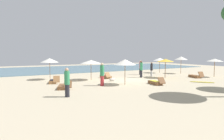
{
  "coord_description": "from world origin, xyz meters",
  "views": [
    {
      "loc": [
        -10.8,
        -15.89,
        2.7
      ],
      "look_at": [
        -1.99,
        0.25,
        1.1
      ],
      "focal_mm": 29.74,
      "sensor_mm": 36.0,
      "label": 1
    }
  ],
  "objects_px": {
    "umbrella_6": "(165,60)",
    "person_0": "(140,67)",
    "lounger_3": "(63,87)",
    "person_3": "(67,82)",
    "surfboard": "(202,82)",
    "umbrella_3": "(91,62)",
    "dog": "(112,80)",
    "umbrella_0": "(215,60)",
    "person_4": "(152,69)",
    "person_1": "(102,74)",
    "umbrella_4": "(125,62)",
    "umbrella_5": "(181,58)",
    "lounger_4": "(156,82)",
    "umbrella_1": "(50,60)",
    "lounger_2": "(195,76)",
    "umbrella_2": "(160,59)",
    "lounger_1": "(106,77)",
    "person_2": "(141,69)",
    "lounger_0": "(53,81)"
  },
  "relations": [
    {
      "from": "umbrella_1",
      "to": "surfboard",
      "type": "bearing_deg",
      "value": -35.77
    },
    {
      "from": "umbrella_2",
      "to": "person_0",
      "type": "distance_m",
      "value": 3.91
    },
    {
      "from": "umbrella_2",
      "to": "person_1",
      "type": "relative_size",
      "value": 1.09
    },
    {
      "from": "lounger_1",
      "to": "dog",
      "type": "relative_size",
      "value": 2.69
    },
    {
      "from": "umbrella_2",
      "to": "person_3",
      "type": "height_order",
      "value": "umbrella_2"
    },
    {
      "from": "lounger_4",
      "to": "person_0",
      "type": "xyz_separation_m",
      "value": [
        3.61,
        6.95,
        0.77
      ]
    },
    {
      "from": "person_1",
      "to": "dog",
      "type": "bearing_deg",
      "value": 43.32
    },
    {
      "from": "lounger_1",
      "to": "umbrella_0",
      "type": "bearing_deg",
      "value": -23.94
    },
    {
      "from": "person_0",
      "to": "lounger_3",
      "type": "bearing_deg",
      "value": -155.94
    },
    {
      "from": "umbrella_4",
      "to": "person_0",
      "type": "relative_size",
      "value": 1.2
    },
    {
      "from": "umbrella_3",
      "to": "surfboard",
      "type": "height_order",
      "value": "umbrella_3"
    },
    {
      "from": "umbrella_0",
      "to": "umbrella_5",
      "type": "height_order",
      "value": "umbrella_5"
    },
    {
      "from": "lounger_4",
      "to": "person_3",
      "type": "height_order",
      "value": "person_3"
    },
    {
      "from": "lounger_1",
      "to": "dog",
      "type": "bearing_deg",
      "value": -101.11
    },
    {
      "from": "umbrella_1",
      "to": "lounger_3",
      "type": "xyz_separation_m",
      "value": [
        -0.06,
        -5.79,
        -1.86
      ]
    },
    {
      "from": "person_1",
      "to": "surfboard",
      "type": "relative_size",
      "value": 0.99
    },
    {
      "from": "umbrella_0",
      "to": "person_4",
      "type": "xyz_separation_m",
      "value": [
        -6.24,
        3.79,
        -1.1
      ]
    },
    {
      "from": "lounger_3",
      "to": "person_0",
      "type": "distance_m",
      "value": 12.41
    },
    {
      "from": "umbrella_4",
      "to": "dog",
      "type": "height_order",
      "value": "umbrella_4"
    },
    {
      "from": "lounger_0",
      "to": "person_3",
      "type": "bearing_deg",
      "value": -93.2
    },
    {
      "from": "person_1",
      "to": "umbrella_4",
      "type": "bearing_deg",
      "value": -13.53
    },
    {
      "from": "umbrella_3",
      "to": "umbrella_4",
      "type": "relative_size",
      "value": 0.98
    },
    {
      "from": "person_3",
      "to": "surfboard",
      "type": "xyz_separation_m",
      "value": [
        12.87,
        -0.21,
        -0.9
      ]
    },
    {
      "from": "umbrella_5",
      "to": "lounger_2",
      "type": "xyz_separation_m",
      "value": [
        -2.11,
        -3.92,
        -1.95
      ]
    },
    {
      "from": "lounger_3",
      "to": "umbrella_1",
      "type": "bearing_deg",
      "value": 89.37
    },
    {
      "from": "person_4",
      "to": "surfboard",
      "type": "xyz_separation_m",
      "value": [
        1.24,
        -5.82,
        -0.84
      ]
    },
    {
      "from": "umbrella_5",
      "to": "person_4",
      "type": "xyz_separation_m",
      "value": [
        -5.83,
        -0.73,
        -1.25
      ]
    },
    {
      "from": "umbrella_3",
      "to": "dog",
      "type": "distance_m",
      "value": 2.91
    },
    {
      "from": "person_0",
      "to": "person_4",
      "type": "distance_m",
      "value": 2.34
    },
    {
      "from": "umbrella_5",
      "to": "dog",
      "type": "bearing_deg",
      "value": -171.61
    },
    {
      "from": "umbrella_4",
      "to": "lounger_3",
      "type": "bearing_deg",
      "value": 172.33
    },
    {
      "from": "umbrella_2",
      "to": "lounger_4",
      "type": "bearing_deg",
      "value": -134.76
    },
    {
      "from": "umbrella_2",
      "to": "person_0",
      "type": "height_order",
      "value": "umbrella_2"
    },
    {
      "from": "person_3",
      "to": "umbrella_5",
      "type": "bearing_deg",
      "value": 19.95
    },
    {
      "from": "umbrella_1",
      "to": "lounger_4",
      "type": "bearing_deg",
      "value": -45.23
    },
    {
      "from": "umbrella_6",
      "to": "person_0",
      "type": "xyz_separation_m",
      "value": [
        -0.48,
        3.95,
        -1.02
      ]
    },
    {
      "from": "umbrella_0",
      "to": "umbrella_4",
      "type": "relative_size",
      "value": 0.96
    },
    {
      "from": "umbrella_0",
      "to": "lounger_3",
      "type": "relative_size",
      "value": 1.19
    },
    {
      "from": "umbrella_0",
      "to": "lounger_2",
      "type": "distance_m",
      "value": 3.16
    },
    {
      "from": "person_0",
      "to": "umbrella_6",
      "type": "bearing_deg",
      "value": -83.09
    },
    {
      "from": "umbrella_2",
      "to": "dog",
      "type": "bearing_deg",
      "value": -158.66
    },
    {
      "from": "umbrella_1",
      "to": "lounger_2",
      "type": "height_order",
      "value": "umbrella_1"
    },
    {
      "from": "umbrella_5",
      "to": "person_4",
      "type": "height_order",
      "value": "umbrella_5"
    },
    {
      "from": "lounger_2",
      "to": "lounger_4",
      "type": "relative_size",
      "value": 0.99
    },
    {
      "from": "umbrella_3",
      "to": "person_1",
      "type": "xyz_separation_m",
      "value": [
        -0.49,
        -3.67,
        -0.9
      ]
    },
    {
      "from": "lounger_2",
      "to": "person_0",
      "type": "xyz_separation_m",
      "value": [
        -3.59,
        5.53,
        0.78
      ]
    },
    {
      "from": "lounger_1",
      "to": "umbrella_6",
      "type": "bearing_deg",
      "value": -26.43
    },
    {
      "from": "person_2",
      "to": "umbrella_1",
      "type": "bearing_deg",
      "value": 161.73
    },
    {
      "from": "person_3",
      "to": "surfboard",
      "type": "relative_size",
      "value": 0.93
    },
    {
      "from": "umbrella_0",
      "to": "lounger_4",
      "type": "distance_m",
      "value": 9.92
    }
  ]
}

